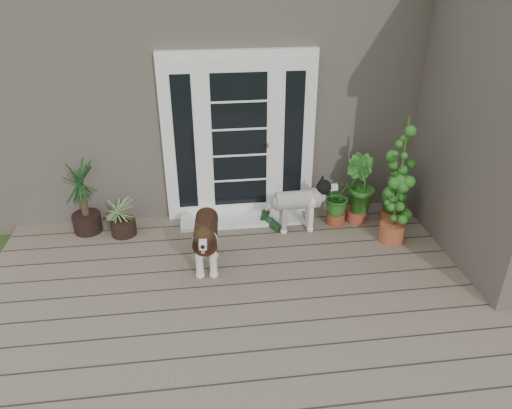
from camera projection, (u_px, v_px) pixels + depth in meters
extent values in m
cube|color=#6B5B4C|center=(284.00, 328.00, 4.64)|extent=(6.20, 4.60, 0.12)
cube|color=#665E54|center=(239.00, 72.00, 7.66)|extent=(7.40, 4.00, 3.10)
cube|color=white|center=(239.00, 138.00, 6.01)|extent=(1.90, 0.14, 2.15)
cube|color=white|center=(242.00, 219.00, 6.33)|extent=(1.60, 0.40, 0.05)
imported|color=#1C5017|center=(337.00, 204.00, 6.16)|extent=(0.61, 0.61, 0.57)
imported|color=#195819|center=(358.00, 198.00, 6.19)|extent=(0.62, 0.62, 0.68)
imported|color=#1B5518|center=(394.00, 200.00, 6.19)|extent=(0.42, 0.42, 0.64)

